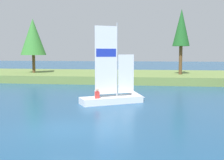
# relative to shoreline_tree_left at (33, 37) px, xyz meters

# --- Properties ---
(ground_plane) EXTENTS (200.00, 200.00, 0.00)m
(ground_plane) POSITION_rel_shoreline_tree_left_xyz_m (11.43, -22.46, -5.56)
(ground_plane) COLOR navy
(shore_bank) EXTENTS (80.00, 12.97, 0.90)m
(shore_bank) POSITION_rel_shoreline_tree_left_xyz_m (11.43, 1.51, -5.11)
(shore_bank) COLOR olive
(shore_bank) RESTS_ON ground
(shoreline_tree_left) EXTENTS (3.29, 3.29, 7.05)m
(shoreline_tree_left) POSITION_rel_shoreline_tree_left_xyz_m (0.00, 0.00, 0.00)
(shoreline_tree_left) COLOR brown
(shoreline_tree_left) RESTS_ON shore_bank
(shoreline_tree_midleft) EXTENTS (2.04, 2.04, 7.83)m
(shoreline_tree_midleft) POSITION_rel_shoreline_tree_left_xyz_m (18.85, -0.40, 0.85)
(shoreline_tree_midleft) COLOR brown
(shoreline_tree_midleft) RESTS_ON shore_bank
(sailboat) EXTENTS (4.89, 3.60, 6.00)m
(sailboat) POSITION_rel_shoreline_tree_left_xyz_m (13.15, -15.23, -5.12)
(sailboat) COLOR white
(sailboat) RESTS_ON ground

